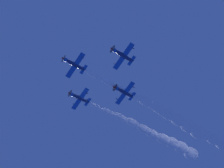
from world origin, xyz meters
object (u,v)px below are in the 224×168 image
(airplane_left_wingman, at_px, (122,55))
(airplane_right_wingman, at_px, (79,98))
(airplane_lead, at_px, (74,64))
(airplane_slot_tail, at_px, (124,92))

(airplane_left_wingman, bearing_deg, airplane_right_wingman, -25.01)
(airplane_lead, distance_m, airplane_right_wingman, 12.98)
(airplane_slot_tail, bearing_deg, airplane_left_wingman, 113.37)
(airplane_left_wingman, bearing_deg, airplane_slot_tail, -66.63)
(airplane_lead, bearing_deg, airplane_right_wingman, -64.92)
(airplane_lead, relative_size, airplane_left_wingman, 1.01)
(airplane_lead, xyz_separation_m, airplane_right_wingman, (5.49, -11.73, 0.92))
(airplane_left_wingman, bearing_deg, airplane_lead, 13.03)
(airplane_right_wingman, bearing_deg, airplane_left_wingman, 154.99)
(airplane_lead, relative_size, airplane_right_wingman, 1.00)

